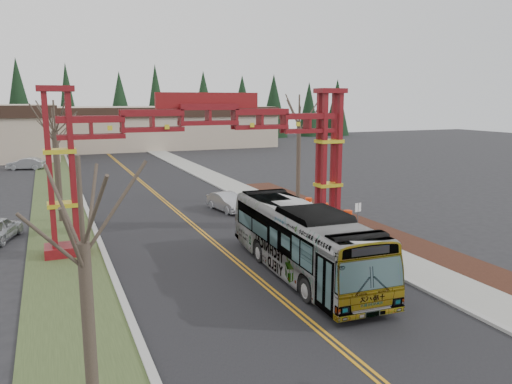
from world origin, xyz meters
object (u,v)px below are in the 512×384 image
bare_tree_median_near (83,244)px  barrel_south (348,219)px  retail_building_east (158,126)px  bare_tree_median_far (53,131)px  silver_sedan (227,202)px  street_sign (358,212)px  gateway_arch (209,139)px  bare_tree_right_far (299,124)px  parked_car_far_a (26,164)px  bare_tree_median_mid (55,133)px  barrel_north (308,204)px  transit_bus (302,240)px  barrel_mid (324,211)px

bare_tree_median_near → barrel_south: size_ratio=6.50×
retail_building_east → bare_tree_median_far: bearing=-112.5°
silver_sedan → street_sign: street_sign is taller
gateway_arch → retail_building_east: gateway_arch is taller
bare_tree_median_near → gateway_arch: bearing=63.7°
bare_tree_median_far → bare_tree_right_far: bearing=-30.4°
gateway_arch → bare_tree_right_far: (10.00, 7.96, 0.32)m
parked_car_far_a → bare_tree_median_far: size_ratio=0.57×
bare_tree_median_near → bare_tree_median_mid: bare_tree_median_mid is taller
bare_tree_median_near → bare_tree_median_far: (0.00, 34.74, 0.51)m
bare_tree_median_mid → bare_tree_right_far: bare_tree_right_far is taller
bare_tree_right_far → street_sign: bare_tree_right_far is taller
retail_building_east → bare_tree_median_near: (-18.00, -78.16, 1.54)m
silver_sedan → parked_car_far_a: bearing=105.9°
retail_building_east → barrel_north: size_ratio=39.84×
retail_building_east → silver_sedan: 55.43m
street_sign → bare_tree_median_mid: bearing=147.6°
bare_tree_median_mid → barrel_north: size_ratio=8.58×
transit_bus → bare_tree_median_mid: bearing=125.8°
bare_tree_median_far → barrel_south: 26.18m
barrel_mid → barrel_south: bearing=-85.1°
transit_bus → bare_tree_median_near: bare_tree_median_near is taller
bare_tree_median_mid → barrel_south: (17.25, -8.71, -5.48)m
bare_tree_median_far → barrel_north: 22.62m
transit_bus → barrel_mid: bearing=57.0°
bare_tree_median_near → barrel_north: (17.25, 21.02, -4.57)m
gateway_arch → bare_tree_median_far: bearing=113.4°
retail_building_east → barrel_north: (-0.75, -57.15, -3.04)m
barrel_mid → barrel_north: size_ratio=1.15×
silver_sedan → bare_tree_median_near: bare_tree_median_near is taller
bare_tree_median_mid → barrel_mid: bare_tree_median_mid is taller
parked_car_far_a → bare_tree_median_near: bare_tree_median_near is taller
gateway_arch → street_sign: bearing=-15.5°
bare_tree_right_far → barrel_north: bare_tree_right_far is taller
transit_bus → silver_sedan: size_ratio=2.88×
barrel_south → barrel_mid: size_ratio=0.99×
street_sign → barrel_north: street_sign is taller
bare_tree_median_far → street_sign: bare_tree_median_far is taller
retail_building_east → street_sign: (-1.28, -64.37, -2.08)m
bare_tree_median_far → barrel_south: size_ratio=7.00×
barrel_south → barrel_north: (0.00, 5.32, -0.06)m
silver_sedan → bare_tree_right_far: bare_tree_right_far is taller
barrel_south → barrel_north: barrel_south is taller
transit_bus → bare_tree_median_near: size_ratio=1.71×
barrel_south → barrel_mid: (-0.23, 2.64, 0.01)m
retail_building_east → barrel_mid: size_ratio=34.77×
gateway_arch → barrel_mid: bearing=13.3°
barrel_mid → barrel_north: 2.69m
retail_building_east → transit_bus: retail_building_east is taller
bare_tree_median_far → barrel_north: bearing=-38.5°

